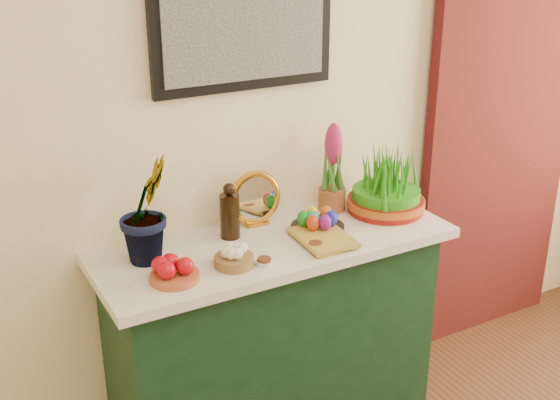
% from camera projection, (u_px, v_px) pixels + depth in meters
% --- Properties ---
extents(sideboard, '(1.30, 0.45, 0.85)m').
position_uv_depth(sideboard, '(274.00, 341.00, 2.88)').
color(sideboard, '#13361B').
rests_on(sideboard, ground).
extents(tablecloth, '(1.40, 0.55, 0.04)m').
position_uv_depth(tablecloth, '(274.00, 244.00, 2.72)').
color(tablecloth, silver).
rests_on(tablecloth, sideboard).
extents(hyacinth_green, '(0.33, 0.33, 0.51)m').
position_uv_depth(hyacinth_green, '(145.00, 194.00, 2.46)').
color(hyacinth_green, '#357723').
rests_on(hyacinth_green, tablecloth).
extents(apple_bowl, '(0.21, 0.21, 0.09)m').
position_uv_depth(apple_bowl, '(174.00, 271.00, 2.39)').
color(apple_bowl, '#AE4F2A').
rests_on(apple_bowl, tablecloth).
extents(garlic_basket, '(0.14, 0.14, 0.08)m').
position_uv_depth(garlic_basket, '(234.00, 257.00, 2.49)').
color(garlic_basket, olive).
rests_on(garlic_basket, tablecloth).
extents(vinegar_cruet, '(0.08, 0.08, 0.22)m').
position_uv_depth(vinegar_cruet, '(230.00, 214.00, 2.69)').
color(vinegar_cruet, black).
rests_on(vinegar_cruet, tablecloth).
extents(mirror, '(0.23, 0.07, 0.23)m').
position_uv_depth(mirror, '(255.00, 199.00, 2.80)').
color(mirror, orange).
rests_on(mirror, tablecloth).
extents(book, '(0.19, 0.26, 0.03)m').
position_uv_depth(book, '(301.00, 242.00, 2.64)').
color(book, '#B99132').
rests_on(book, tablecloth).
extents(spice_dish_left, '(0.06, 0.06, 0.03)m').
position_uv_depth(spice_dish_left, '(264.00, 262.00, 2.50)').
color(spice_dish_left, silver).
rests_on(spice_dish_left, tablecloth).
extents(spice_dish_right, '(0.06, 0.06, 0.03)m').
position_uv_depth(spice_dish_right, '(315.00, 246.00, 2.62)').
color(spice_dish_right, silver).
rests_on(spice_dish_right, tablecloth).
extents(egg_plate, '(0.28, 0.28, 0.09)m').
position_uv_depth(egg_plate, '(318.00, 223.00, 2.77)').
color(egg_plate, black).
rests_on(egg_plate, tablecloth).
extents(hyacinth_pink, '(0.12, 0.12, 0.38)m').
position_uv_depth(hyacinth_pink, '(333.00, 172.00, 2.92)').
color(hyacinth_pink, '#9B5630').
rests_on(hyacinth_pink, tablecloth).
extents(wheatgrass_sabzeh, '(0.33, 0.33, 0.27)m').
position_uv_depth(wheatgrass_sabzeh, '(387.00, 185.00, 2.92)').
color(wheatgrass_sabzeh, maroon).
rests_on(wheatgrass_sabzeh, tablecloth).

